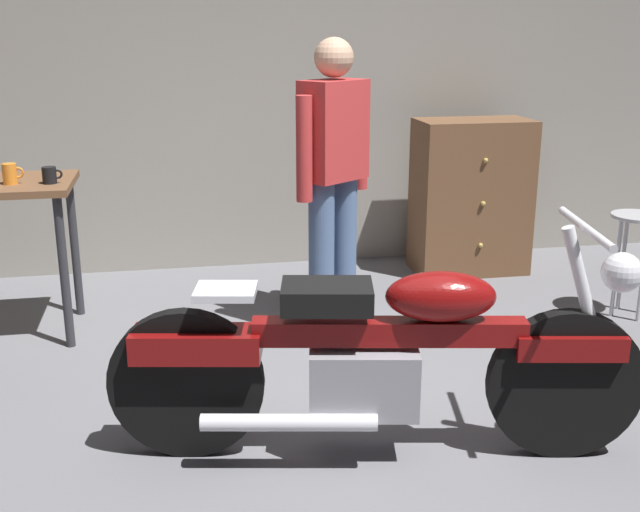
# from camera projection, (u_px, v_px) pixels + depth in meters

# --- Properties ---
(ground_plane) EXTENTS (12.00, 12.00, 0.00)m
(ground_plane) POSITION_uv_depth(u_px,v_px,m) (342.00, 449.00, 3.29)
(ground_plane) COLOR slate
(back_wall) EXTENTS (8.00, 0.12, 3.10)m
(back_wall) POSITION_uv_depth(u_px,v_px,m) (260.00, 52.00, 5.49)
(back_wall) COLOR gray
(back_wall) RESTS_ON ground_plane
(motorcycle) EXTENTS (2.16, 0.72, 1.00)m
(motorcycle) POSITION_uv_depth(u_px,v_px,m) (380.00, 355.00, 3.13)
(motorcycle) COLOR black
(motorcycle) RESTS_ON ground_plane
(person_standing) EXTENTS (0.48, 0.40, 1.67)m
(person_standing) POSITION_uv_depth(u_px,v_px,m) (333.00, 171.00, 4.44)
(person_standing) COLOR slate
(person_standing) RESTS_ON ground_plane
(shop_stool) EXTENTS (0.32, 0.32, 0.64)m
(shop_stool) POSITION_uv_depth(u_px,v_px,m) (636.00, 237.00, 4.69)
(shop_stool) COLOR #B2B2B7
(shop_stool) RESTS_ON ground_plane
(wooden_dresser) EXTENTS (0.80, 0.47, 1.10)m
(wooden_dresser) POSITION_uv_depth(u_px,v_px,m) (471.00, 197.00, 5.56)
(wooden_dresser) COLOR brown
(wooden_dresser) RESTS_ON ground_plane
(mug_black_matte) EXTENTS (0.11, 0.08, 0.09)m
(mug_black_matte) POSITION_uv_depth(u_px,v_px,m) (50.00, 175.00, 4.22)
(mug_black_matte) COLOR black
(mug_black_matte) RESTS_ON workbench
(mug_orange_travel) EXTENTS (0.11, 0.08, 0.11)m
(mug_orange_travel) POSITION_uv_depth(u_px,v_px,m) (10.00, 174.00, 4.20)
(mug_orange_travel) COLOR orange
(mug_orange_travel) RESTS_ON workbench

